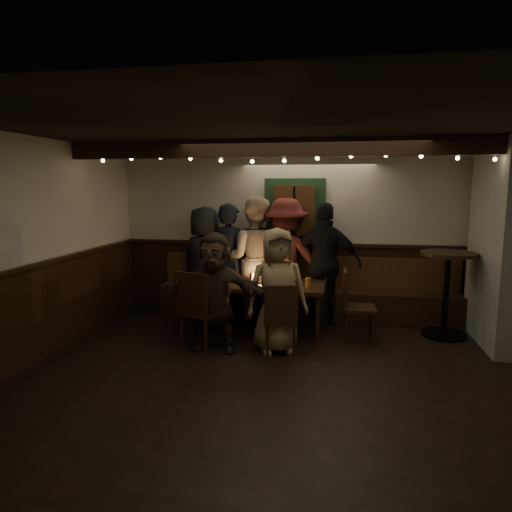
% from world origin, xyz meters
% --- Properties ---
extents(room, '(6.02, 5.01, 2.62)m').
position_xyz_m(room, '(1.07, 1.42, 1.07)').
color(room, black).
rests_on(room, ground).
extents(dining_table, '(1.95, 0.84, 0.85)m').
position_xyz_m(dining_table, '(-0.67, 1.40, 0.64)').
color(dining_table, black).
rests_on(dining_table, ground).
extents(chair_near_left, '(0.57, 0.57, 1.00)m').
position_xyz_m(chair_near_left, '(-1.22, 0.59, 0.56)').
color(chair_near_left, black).
rests_on(chair_near_left, ground).
extents(chair_near_right, '(0.48, 0.48, 0.88)m').
position_xyz_m(chair_near_right, '(-0.19, 0.58, 0.50)').
color(chair_near_right, black).
rests_on(chair_near_right, ground).
extents(chair_end, '(0.44, 0.44, 0.94)m').
position_xyz_m(chair_end, '(0.68, 1.30, 0.53)').
color(chair_end, black).
rests_on(chair_end, ground).
extents(high_top, '(0.73, 0.73, 1.16)m').
position_xyz_m(high_top, '(1.93, 1.68, 0.73)').
color(high_top, black).
rests_on(high_top, ground).
extents(person_a, '(0.97, 0.77, 1.72)m').
position_xyz_m(person_a, '(-1.55, 2.07, 0.86)').
color(person_a, black).
rests_on(person_a, ground).
extents(person_b, '(0.76, 0.64, 1.77)m').
position_xyz_m(person_b, '(-1.16, 2.04, 0.89)').
color(person_b, black).
rests_on(person_b, ground).
extents(person_c, '(0.92, 0.72, 1.88)m').
position_xyz_m(person_c, '(-0.78, 2.07, 0.94)').
color(person_c, beige).
rests_on(person_c, ground).
extents(person_d, '(1.20, 0.69, 1.85)m').
position_xyz_m(person_d, '(-0.30, 2.11, 0.93)').
color(person_d, '#521C17').
rests_on(person_d, ground).
extents(person_e, '(1.09, 0.54, 1.80)m').
position_xyz_m(person_e, '(0.30, 2.03, 0.90)').
color(person_e, black).
rests_on(person_e, ground).
extents(person_f, '(1.40, 0.53, 1.48)m').
position_xyz_m(person_f, '(-1.01, 0.62, 0.74)').
color(person_f, '#37291D').
rests_on(person_f, ground).
extents(person_g, '(0.88, 0.73, 1.54)m').
position_xyz_m(person_g, '(-0.24, 0.71, 0.77)').
color(person_g, '#947E54').
rests_on(person_g, ground).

